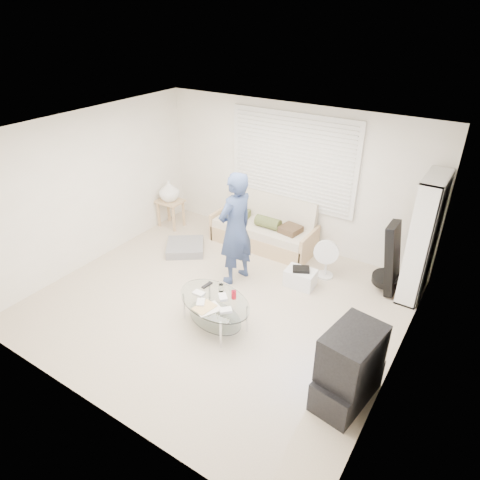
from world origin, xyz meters
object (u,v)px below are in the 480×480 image
Objects in this scene: futon_sofa at (264,230)px; coffee_table at (215,304)px; tv_unit at (349,367)px; bookshelf at (423,239)px.

futon_sofa reaches higher than coffee_table.
coffee_table is at bearing 173.60° from tv_unit.
tv_unit is (2.51, -2.52, 0.15)m from futon_sofa.
tv_unit is 1.96m from coffee_table.
tv_unit is (-0.13, -2.43, -0.49)m from bookshelf.
futon_sofa is 2.71m from bookshelf.
futon_sofa is 2.00× the size of tv_unit.
bookshelf is (2.63, -0.09, 0.65)m from futon_sofa.
bookshelf is at bearing 46.92° from coffee_table.
coffee_table is (0.56, -2.30, 0.05)m from futon_sofa.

